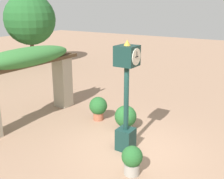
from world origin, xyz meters
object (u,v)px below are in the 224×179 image
(potted_plant_near_left, at_px, (132,159))
(potted_plant_near_right, at_px, (98,107))
(pedestal_clock, at_px, (126,95))
(potted_plant_far_left, at_px, (126,117))

(potted_plant_near_left, height_order, potted_plant_near_right, potted_plant_near_right)
(pedestal_clock, relative_size, potted_plant_near_left, 4.23)
(potted_plant_near_right, xyz_separation_m, potted_plant_far_left, (-0.21, -1.34, -0.05))
(pedestal_clock, bearing_deg, potted_plant_far_left, 29.83)
(pedestal_clock, xyz_separation_m, potted_plant_near_right, (1.46, 2.05, -1.26))
(potted_plant_near_right, relative_size, potted_plant_far_left, 1.03)
(pedestal_clock, bearing_deg, potted_plant_near_left, -143.23)
(pedestal_clock, distance_m, potted_plant_near_right, 2.81)
(potted_plant_near_left, xyz_separation_m, potted_plant_far_left, (2.32, 1.51, 0.04))
(potted_plant_near_left, height_order, potted_plant_far_left, potted_plant_far_left)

